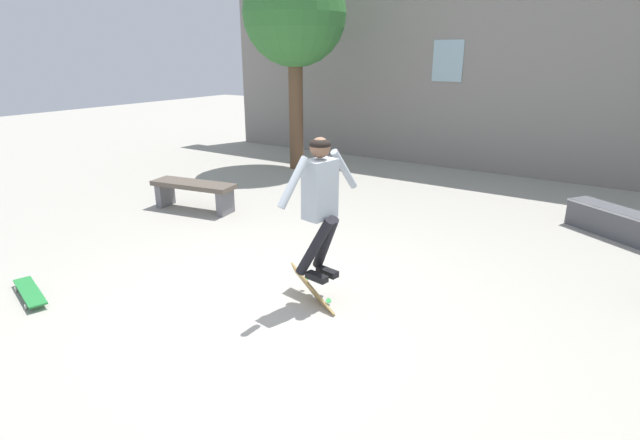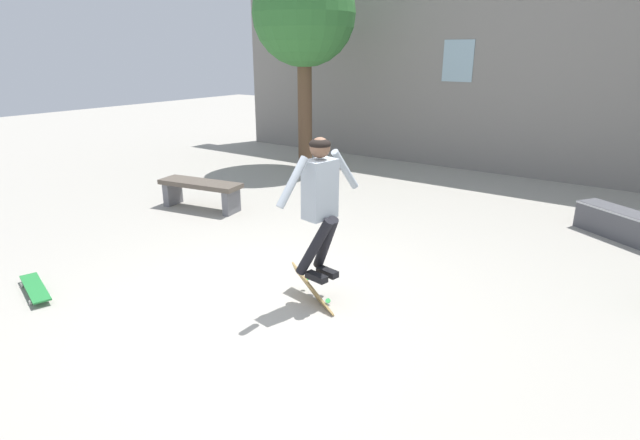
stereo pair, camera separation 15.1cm
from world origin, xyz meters
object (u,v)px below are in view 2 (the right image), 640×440
park_bench (201,189)px  skateboard_resting (35,288)px  skateboard_flipping (314,291)px  skate_ledge (632,228)px  skater (320,196)px  tree_left (304,16)px

park_bench → skateboard_resting: 3.47m
skateboard_resting → park_bench: bearing=121.8°
park_bench → skateboard_flipping: park_bench is taller
skate_ledge → skateboard_resting: 7.98m
park_bench → skater: bearing=-33.8°
skate_ledge → skater: (-2.62, -4.14, 1.01)m
skate_ledge → skateboard_flipping: size_ratio=2.10×
tree_left → skateboard_flipping: tree_left is taller
park_bench → skateboard_resting: park_bench is taller
tree_left → skate_ledge: (6.79, -1.12, -3.15)m
skater → skateboard_flipping: bearing=-156.3°
skateboard_flipping → skate_ledge: bearing=75.8°
skater → skateboard_flipping: size_ratio=1.97×
skater → skateboard_resting: (-2.78, -1.73, -1.15)m
skate_ledge → skateboard_resting: bearing=-100.6°
tree_left → skater: tree_left is taller
park_bench → skater: 4.13m
skate_ledge → skateboard_flipping: (-2.69, -4.16, -0.10)m
park_bench → skate_ledge: 6.81m
tree_left → skateboard_resting: size_ratio=5.09×
skate_ledge → skater: 5.00m
skateboard_flipping → skateboard_resting: bearing=-129.0°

